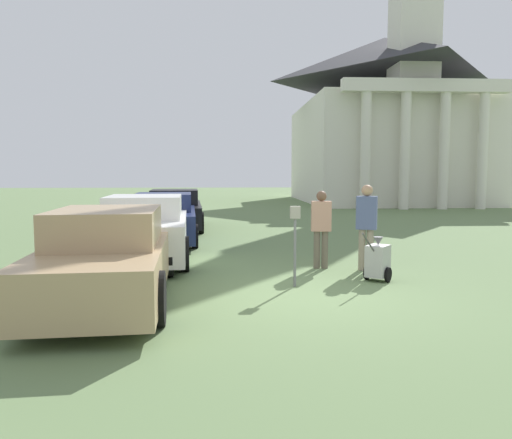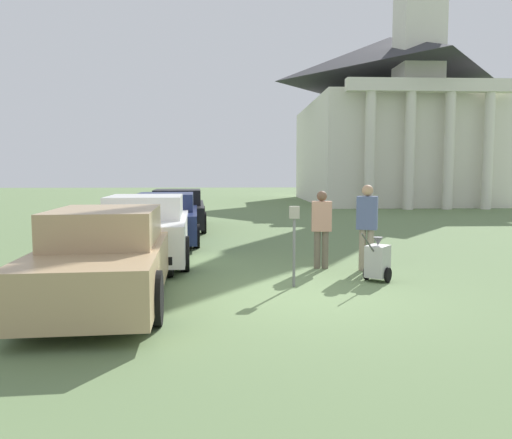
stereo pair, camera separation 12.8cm
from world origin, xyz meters
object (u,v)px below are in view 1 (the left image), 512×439
at_px(parked_car_white, 146,230).
at_px(equipment_cart, 378,261).
at_px(person_worker, 321,225).
at_px(parked_car_black, 175,211).
at_px(church, 385,116).
at_px(parking_meter, 295,231).
at_px(person_supervisor, 367,222).
at_px(parked_car_tan, 110,257).
at_px(parked_car_navy, 164,219).

height_order(parked_car_white, equipment_cart, parked_car_white).
bearing_deg(parked_car_white, person_worker, -21.01).
relative_size(parked_car_black, equipment_cart, 4.98).
height_order(parked_car_black, church, church).
xyz_separation_m(parking_meter, church, (9.73, 25.78, 4.97)).
relative_size(equipment_cart, church, 0.04).
bearing_deg(person_supervisor, parking_meter, 61.09).
distance_m(parking_meter, church, 28.00).
distance_m(parked_car_white, parking_meter, 4.25).
bearing_deg(parked_car_black, parking_meter, -75.90).
height_order(parked_car_black, parking_meter, parking_meter).
xyz_separation_m(parking_meter, equipment_cart, (1.64, 0.39, -0.62)).
relative_size(parking_meter, person_worker, 0.87).
relative_size(parked_car_tan, equipment_cart, 5.26).
distance_m(parked_car_tan, parked_car_navy, 6.96).
bearing_deg(parking_meter, parked_car_tan, -166.97).
xyz_separation_m(parked_car_navy, church, (12.85, 19.54, 5.31)).
xyz_separation_m(parked_car_tan, person_supervisor, (4.81, 2.11, 0.34)).
height_order(person_supervisor, equipment_cart, person_supervisor).
relative_size(parked_car_white, church, 0.21).
height_order(parked_car_tan, parked_car_navy, parked_car_tan).
relative_size(parked_car_tan, church, 0.23).
xyz_separation_m(parked_car_white, person_worker, (3.91, -1.18, 0.23)).
xyz_separation_m(parked_car_navy, person_worker, (3.91, -4.55, 0.27)).
xyz_separation_m(person_worker, church, (8.94, 24.09, 5.04)).
height_order(person_worker, person_supervisor, person_supervisor).
bearing_deg(person_supervisor, parked_car_white, 4.62).
relative_size(parked_car_white, parked_car_navy, 0.91).
bearing_deg(person_worker, parked_car_navy, -43.13).
relative_size(parked_car_white, parked_car_black, 0.97).
distance_m(parked_car_black, parking_meter, 9.92).
distance_m(parking_meter, equipment_cart, 1.80).
distance_m(parked_car_white, parked_car_navy, 3.37).
xyz_separation_m(person_supervisor, equipment_cart, (-0.05, -1.00, -0.65)).
relative_size(parked_car_white, equipment_cart, 4.83).
xyz_separation_m(parked_car_tan, church, (12.85, 26.50, 5.29)).
height_order(parking_meter, person_worker, person_worker).
bearing_deg(parked_car_black, person_supervisor, -63.28).
distance_m(parked_car_navy, person_worker, 6.01).
bearing_deg(equipment_cart, parked_car_navy, 167.31).
distance_m(parked_car_tan, parking_meter, 3.22).
xyz_separation_m(parking_meter, person_worker, (0.79, 1.69, -0.06)).
relative_size(person_worker, equipment_cart, 1.67).
bearing_deg(parked_car_black, parked_car_navy, -94.25).
bearing_deg(parked_car_tan, parked_car_black, 85.76).
height_order(parked_car_navy, person_worker, person_worker).
xyz_separation_m(parked_car_tan, person_worker, (3.91, 2.41, 0.25)).
bearing_deg(parked_car_white, parked_car_tan, -94.24).
xyz_separation_m(parked_car_black, parking_meter, (3.12, -9.41, 0.33)).
xyz_separation_m(equipment_cart, church, (8.09, 25.39, 5.60)).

